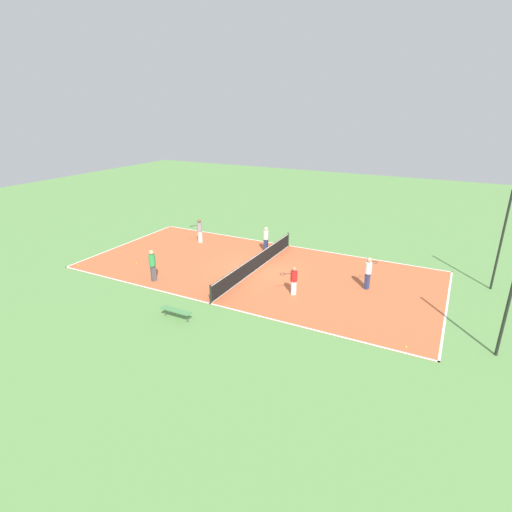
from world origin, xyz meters
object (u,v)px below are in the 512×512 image
(bench, at_px, (176,311))
(player_near_white, at_px, (368,271))
(player_coach_red, at_px, (294,279))
(fence_post_back_left, at_px, (501,241))
(fence_post_back_right, at_px, (511,293))
(tennis_ball_near_net, at_px, (406,347))
(player_far_white, at_px, (266,238))
(tennis_ball_right_alley, at_px, (243,273))
(player_far_green, at_px, (152,263))
(tennis_ball_midcourt, at_px, (136,263))
(tennis_net, at_px, (256,262))
(player_baseline_gray, at_px, (199,229))
(tennis_ball_far_baseline, at_px, (78,265))

(bench, relative_size, player_near_white, 0.88)
(player_coach_red, distance_m, fence_post_back_left, 11.03)
(fence_post_back_right, bearing_deg, tennis_ball_near_net, -70.63)
(player_far_white, distance_m, tennis_ball_right_alley, 4.24)
(player_far_green, relative_size, tennis_ball_near_net, 27.12)
(player_far_green, relative_size, player_near_white, 1.02)
(bench, relative_size, tennis_ball_right_alley, 23.43)
(player_far_white, relative_size, tennis_ball_midcourt, 25.40)
(tennis_ball_right_alley, relative_size, tennis_ball_midcourt, 1.00)
(tennis_net, relative_size, fence_post_back_right, 1.83)
(player_near_white, relative_size, fence_post_back_left, 0.33)
(player_baseline_gray, xyz_separation_m, tennis_ball_midcourt, (5.33, -1.16, -0.98))
(player_baseline_gray, relative_size, fence_post_back_right, 0.32)
(player_coach_red, bearing_deg, tennis_net, -65.36)
(tennis_net, bearing_deg, player_far_green, -46.77)
(tennis_ball_right_alley, bearing_deg, tennis_net, 154.33)
(player_far_white, bearing_deg, player_far_green, -107.52)
(fence_post_back_left, bearing_deg, tennis_ball_far_baseline, -70.51)
(player_coach_red, relative_size, tennis_ball_near_net, 22.93)
(tennis_net, distance_m, player_far_white, 3.38)
(player_near_white, bearing_deg, player_far_green, 130.78)
(tennis_net, bearing_deg, player_coach_red, 57.16)
(tennis_ball_near_net, bearing_deg, fence_post_back_left, 158.14)
(player_baseline_gray, bearing_deg, tennis_ball_midcourt, 12.33)
(player_near_white, height_order, fence_post_back_right, fence_post_back_right)
(bench, height_order, player_far_green, player_far_green)
(player_far_green, height_order, tennis_ball_far_baseline, player_far_green)
(player_baseline_gray, distance_m, tennis_ball_midcourt, 5.54)
(player_far_green, bearing_deg, tennis_net, 158.65)
(fence_post_back_right, bearing_deg, player_near_white, -122.56)
(fence_post_back_left, bearing_deg, fence_post_back_right, 0.00)
(player_baseline_gray, xyz_separation_m, fence_post_back_left, (-0.77, 18.63, 1.70))
(player_near_white, relative_size, player_far_white, 1.05)
(player_near_white, relative_size, tennis_ball_near_net, 26.70)
(bench, xyz_separation_m, tennis_ball_midcourt, (-4.41, -6.60, -0.33))
(bench, xyz_separation_m, player_baseline_gray, (-9.74, -5.44, 0.65))
(bench, relative_size, fence_post_back_left, 0.29)
(tennis_net, relative_size, player_near_white, 5.51)
(player_far_white, height_order, tennis_ball_far_baseline, player_far_white)
(player_near_white, xyz_separation_m, fence_post_back_right, (3.84, 6.02, 1.66))
(fence_post_back_right, bearing_deg, bench, -75.02)
(player_near_white, distance_m, tennis_ball_near_net, 5.79)
(tennis_ball_far_baseline, bearing_deg, tennis_ball_right_alley, 110.71)
(bench, bearing_deg, tennis_net, 85.35)
(tennis_net, relative_size, tennis_ball_midcourt, 147.06)
(player_coach_red, distance_m, tennis_ball_right_alley, 4.04)
(tennis_ball_near_net, bearing_deg, player_far_white, -127.42)
(tennis_net, height_order, player_far_green, player_far_green)
(player_baseline_gray, bearing_deg, tennis_ball_near_net, 88.97)
(tennis_net, relative_size, player_far_white, 5.79)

